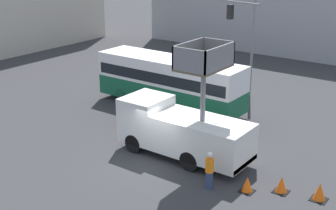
{
  "coord_description": "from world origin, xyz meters",
  "views": [
    {
      "loc": [
        -16.25,
        -12.83,
        10.34
      ],
      "look_at": [
        1.47,
        0.17,
        2.58
      ],
      "focal_mm": 50.0,
      "sensor_mm": 36.0,
      "label": 1
    }
  ],
  "objects_px": {
    "utility_truck": "(182,128)",
    "road_worker_near_truck": "(209,170)",
    "traffic_light_pole": "(245,34)",
    "traffic_cone_near_truck": "(320,192)",
    "road_worker_directing": "(231,111)",
    "city_bus": "(170,79)",
    "traffic_cone_mid_road": "(247,185)",
    "traffic_cone_far_side": "(281,185)"
  },
  "relations": [
    {
      "from": "utility_truck",
      "to": "road_worker_near_truck",
      "type": "relative_size",
      "value": 3.91
    },
    {
      "from": "utility_truck",
      "to": "traffic_light_pole",
      "type": "distance_m",
      "value": 10.49
    },
    {
      "from": "utility_truck",
      "to": "traffic_cone_near_truck",
      "type": "height_order",
      "value": "utility_truck"
    },
    {
      "from": "utility_truck",
      "to": "road_worker_directing",
      "type": "distance_m",
      "value": 5.02
    },
    {
      "from": "city_bus",
      "to": "traffic_cone_near_truck",
      "type": "xyz_separation_m",
      "value": [
        -5.57,
        -11.84,
        -1.56
      ]
    },
    {
      "from": "traffic_light_pole",
      "to": "road_worker_directing",
      "type": "distance_m",
      "value": 6.34
    },
    {
      "from": "road_worker_near_truck",
      "to": "road_worker_directing",
      "type": "relative_size",
      "value": 0.93
    },
    {
      "from": "traffic_cone_mid_road",
      "to": "traffic_cone_far_side",
      "type": "xyz_separation_m",
      "value": [
        0.84,
        -1.22,
        0.02
      ]
    },
    {
      "from": "road_worker_directing",
      "to": "traffic_cone_mid_road",
      "type": "distance_m",
      "value": 7.55
    },
    {
      "from": "city_bus",
      "to": "road_worker_directing",
      "type": "height_order",
      "value": "city_bus"
    },
    {
      "from": "traffic_cone_near_truck",
      "to": "traffic_cone_far_side",
      "type": "height_order",
      "value": "traffic_cone_near_truck"
    },
    {
      "from": "road_worker_near_truck",
      "to": "traffic_cone_far_side",
      "type": "xyz_separation_m",
      "value": [
        1.57,
        -2.7,
        -0.53
      ]
    },
    {
      "from": "utility_truck",
      "to": "traffic_cone_mid_road",
      "type": "height_order",
      "value": "utility_truck"
    },
    {
      "from": "traffic_cone_far_side",
      "to": "road_worker_near_truck",
      "type": "bearing_deg",
      "value": 120.07
    },
    {
      "from": "traffic_light_pole",
      "to": "road_worker_directing",
      "type": "xyz_separation_m",
      "value": [
        -4.91,
        -1.83,
        -3.57
      ]
    },
    {
      "from": "traffic_light_pole",
      "to": "road_worker_directing",
      "type": "height_order",
      "value": "traffic_light_pole"
    },
    {
      "from": "traffic_cone_near_truck",
      "to": "traffic_cone_mid_road",
      "type": "relative_size",
      "value": 1.1
    },
    {
      "from": "traffic_light_pole",
      "to": "traffic_cone_near_truck",
      "type": "relative_size",
      "value": 8.95
    },
    {
      "from": "road_worker_near_truck",
      "to": "road_worker_directing",
      "type": "bearing_deg",
      "value": 25.31
    },
    {
      "from": "traffic_light_pole",
      "to": "traffic_cone_near_truck",
      "type": "xyz_separation_m",
      "value": [
        -9.92,
        -8.87,
        -4.17
      ]
    },
    {
      "from": "traffic_cone_near_truck",
      "to": "utility_truck",
      "type": "bearing_deg",
      "value": 89.72
    },
    {
      "from": "traffic_cone_near_truck",
      "to": "traffic_cone_mid_road",
      "type": "xyz_separation_m",
      "value": [
        -1.17,
        2.77,
        -0.03
      ]
    },
    {
      "from": "road_worker_near_truck",
      "to": "traffic_cone_mid_road",
      "type": "bearing_deg",
      "value": -60.42
    },
    {
      "from": "utility_truck",
      "to": "traffic_cone_mid_road",
      "type": "relative_size",
      "value": 9.84
    },
    {
      "from": "city_bus",
      "to": "traffic_cone_near_truck",
      "type": "bearing_deg",
      "value": 135.83
    },
    {
      "from": "traffic_cone_near_truck",
      "to": "traffic_cone_far_side",
      "type": "distance_m",
      "value": 1.59
    },
    {
      "from": "traffic_cone_mid_road",
      "to": "road_worker_directing",
      "type": "bearing_deg",
      "value": 34.57
    },
    {
      "from": "road_worker_directing",
      "to": "traffic_cone_mid_road",
      "type": "relative_size",
      "value": 2.72
    },
    {
      "from": "traffic_light_pole",
      "to": "road_worker_directing",
      "type": "relative_size",
      "value": 3.61
    },
    {
      "from": "traffic_light_pole",
      "to": "traffic_cone_mid_road",
      "type": "xyz_separation_m",
      "value": [
        -11.1,
        -6.1,
        -4.2
      ]
    },
    {
      "from": "road_worker_near_truck",
      "to": "traffic_cone_mid_road",
      "type": "relative_size",
      "value": 2.52
    },
    {
      "from": "utility_truck",
      "to": "traffic_cone_far_side",
      "type": "relative_size",
      "value": 9.4
    },
    {
      "from": "road_worker_directing",
      "to": "traffic_cone_mid_road",
      "type": "height_order",
      "value": "road_worker_directing"
    },
    {
      "from": "traffic_cone_near_truck",
      "to": "traffic_cone_far_side",
      "type": "bearing_deg",
      "value": 102.35
    },
    {
      "from": "utility_truck",
      "to": "city_bus",
      "type": "bearing_deg",
      "value": 40.73
    },
    {
      "from": "road_worker_near_truck",
      "to": "traffic_cone_mid_road",
      "type": "xyz_separation_m",
      "value": [
        0.73,
        -1.49,
        -0.55
      ]
    },
    {
      "from": "road_worker_near_truck",
      "to": "traffic_cone_near_truck",
      "type": "distance_m",
      "value": 4.69
    },
    {
      "from": "traffic_light_pole",
      "to": "traffic_cone_mid_road",
      "type": "distance_m",
      "value": 13.34
    },
    {
      "from": "traffic_cone_far_side",
      "to": "traffic_light_pole",
      "type": "bearing_deg",
      "value": 35.47
    },
    {
      "from": "utility_truck",
      "to": "traffic_light_pole",
      "type": "relative_size",
      "value": 1.0
    },
    {
      "from": "road_worker_near_truck",
      "to": "road_worker_directing",
      "type": "height_order",
      "value": "road_worker_directing"
    },
    {
      "from": "utility_truck",
      "to": "traffic_cone_near_truck",
      "type": "distance_m",
      "value": 7.17
    }
  ]
}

